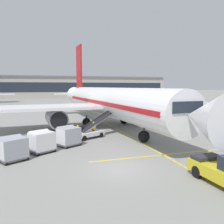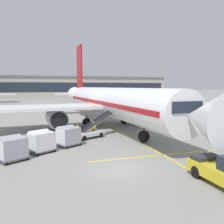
# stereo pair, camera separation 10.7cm
# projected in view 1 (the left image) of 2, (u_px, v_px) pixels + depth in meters

# --- Properties ---
(ground_plane) EXTENTS (600.00, 600.00, 0.00)m
(ground_plane) POSITION_uv_depth(u_px,v_px,m) (118.00, 169.00, 16.09)
(ground_plane) COLOR gray
(parked_airplane) EXTENTS (32.90, 42.97, 14.13)m
(parked_airplane) POSITION_uv_depth(u_px,v_px,m) (108.00, 102.00, 33.20)
(parked_airplane) COLOR white
(parked_airplane) RESTS_ON ground
(belt_loader) EXTENTS (5.33, 3.58, 2.88)m
(belt_loader) POSITION_uv_depth(u_px,v_px,m) (90.00, 130.00, 25.87)
(belt_loader) COLOR silver
(belt_loader) RESTS_ON ground
(baggage_cart_lead) EXTENTS (2.76, 2.38, 1.91)m
(baggage_cart_lead) POSITION_uv_depth(u_px,v_px,m) (68.00, 136.00, 22.28)
(baggage_cart_lead) COLOR #515156
(baggage_cart_lead) RESTS_ON ground
(baggage_cart_second) EXTENTS (2.76, 2.38, 1.91)m
(baggage_cart_second) POSITION_uv_depth(u_px,v_px,m) (42.00, 141.00, 20.07)
(baggage_cart_second) COLOR #515156
(baggage_cart_second) RESTS_ON ground
(baggage_cart_third) EXTENTS (2.76, 2.38, 1.91)m
(baggage_cart_third) POSITION_uv_depth(u_px,v_px,m) (12.00, 148.00, 17.78)
(baggage_cart_third) COLOR #515156
(baggage_cart_third) RESTS_ON ground
(ground_crew_by_loader) EXTENTS (0.57, 0.30, 1.74)m
(ground_crew_by_loader) POSITION_uv_depth(u_px,v_px,m) (94.00, 128.00, 26.28)
(ground_crew_by_loader) COLOR #333847
(ground_crew_by_loader) RESTS_ON ground
(ground_crew_by_carts) EXTENTS (0.36, 0.54, 1.74)m
(ground_crew_by_carts) POSITION_uv_depth(u_px,v_px,m) (78.00, 132.00, 23.98)
(ground_crew_by_carts) COLOR #333847
(ground_crew_by_carts) RESTS_ON ground
(ground_crew_marshaller) EXTENTS (0.43, 0.46, 1.74)m
(ground_crew_marshaller) POSITION_uv_depth(u_px,v_px,m) (74.00, 134.00, 23.08)
(ground_crew_marshaller) COLOR #333847
(ground_crew_marshaller) RESTS_ON ground
(safety_cone_engine_keepout) EXTENTS (0.67, 0.67, 0.76)m
(safety_cone_engine_keepout) POSITION_uv_depth(u_px,v_px,m) (61.00, 127.00, 30.53)
(safety_cone_engine_keepout) COLOR black
(safety_cone_engine_keepout) RESTS_ON ground
(safety_cone_wingtip) EXTENTS (0.55, 0.55, 0.62)m
(safety_cone_wingtip) POSITION_uv_depth(u_px,v_px,m) (61.00, 126.00, 31.99)
(safety_cone_wingtip) COLOR black
(safety_cone_wingtip) RESTS_ON ground
(safety_cone_nose_mark) EXTENTS (0.62, 0.62, 0.70)m
(safety_cone_nose_mark) POSITION_uv_depth(u_px,v_px,m) (63.00, 129.00, 29.59)
(safety_cone_nose_mark) COLOR black
(safety_cone_nose_mark) RESTS_ON ground
(apron_guidance_line_lead_in) EXTENTS (0.20, 110.00, 0.01)m
(apron_guidance_line_lead_in) POSITION_uv_depth(u_px,v_px,m) (112.00, 127.00, 32.98)
(apron_guidance_line_lead_in) COLOR yellow
(apron_guidance_line_lead_in) RESTS_ON ground
(apron_guidance_line_stop_bar) EXTENTS (12.00, 0.20, 0.01)m
(apron_guidance_line_stop_bar) POSITION_uv_depth(u_px,v_px,m) (159.00, 155.00, 19.32)
(apron_guidance_line_stop_bar) COLOR yellow
(apron_guidance_line_stop_bar) RESTS_ON ground
(terminal_building) EXTENTS (143.14, 19.95, 10.82)m
(terminal_building) POSITION_uv_depth(u_px,v_px,m) (28.00, 87.00, 116.97)
(terminal_building) COLOR #A8A399
(terminal_building) RESTS_ON ground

